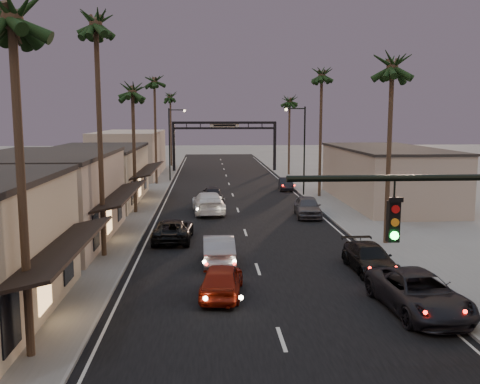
{
  "coord_description": "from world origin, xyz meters",
  "views": [
    {
      "loc": [
        -2.68,
        -8.36,
        8.06
      ],
      "look_at": [
        -0.22,
        30.59,
        2.5
      ],
      "focal_mm": 40.0,
      "sensor_mm": 36.0,
      "label": 1
    }
  ],
  "objects": [
    {
      "name": "oncoming_pickup",
      "position": [
        -4.87,
        25.9,
        0.72
      ],
      "size": [
        2.58,
        5.27,
        1.44
      ],
      "primitive_type": "imported",
      "rotation": [
        0.0,
        0.0,
        3.1
      ],
      "color": "black",
      "rests_on": "ground"
    },
    {
      "name": "curbside_far",
      "position": [
        6.02,
        49.37,
        0.68
      ],
      "size": [
        1.74,
        4.2,
        1.35
      ],
      "primitive_type": "imported",
      "rotation": [
        0.0,
        0.0,
        -0.08
      ],
      "color": "black",
      "rests_on": "ground"
    },
    {
      "name": "curbside_grey",
      "position": [
        5.43,
        33.6,
        0.83
      ],
      "size": [
        2.3,
        4.99,
        1.66
      ],
      "primitive_type": "imported",
      "rotation": [
        0.0,
        0.0,
        -0.07
      ],
      "color": "#444348",
      "rests_on": "ground"
    },
    {
      "name": "curbside_black",
      "position": [
        5.79,
        18.26,
        0.71
      ],
      "size": [
        2.15,
        4.94,
        1.41
      ],
      "primitive_type": "imported",
      "rotation": [
        0.0,
        0.0,
        0.03
      ],
      "color": "black",
      "rests_on": "ground"
    },
    {
      "name": "road",
      "position": [
        0.0,
        45.0,
        0.0
      ],
      "size": [
        14.0,
        120.0,
        0.02
      ],
      "primitive_type": "cube",
      "color": "black",
      "rests_on": "ground"
    },
    {
      "name": "palm_rc",
      "position": [
        8.6,
        64.0,
        10.47
      ],
      "size": [
        3.2,
        3.2,
        12.2
      ],
      "color": "#38281C",
      "rests_on": "ground"
    },
    {
      "name": "arch",
      "position": [
        0.0,
        70.0,
        5.53
      ],
      "size": [
        15.2,
        0.4,
        7.27
      ],
      "color": "black",
      "rests_on": "ground"
    },
    {
      "name": "storefront_far",
      "position": [
        -13.0,
        42.0,
        2.5
      ],
      "size": [
        8.0,
        16.0,
        5.0
      ],
      "primitive_type": "cube",
      "color": "#BAAF8E",
      "rests_on": "ground"
    },
    {
      "name": "palm_lc",
      "position": [
        -8.6,
        36.0,
        10.47
      ],
      "size": [
        3.2,
        3.2,
        12.2
      ],
      "color": "#38281C",
      "rests_on": "ground"
    },
    {
      "name": "curbside_near",
      "position": [
        6.04,
        12.37,
        0.82
      ],
      "size": [
        3.14,
        6.09,
        1.64
      ],
      "primitive_type": "imported",
      "rotation": [
        0.0,
        0.0,
        0.07
      ],
      "color": "black",
      "rests_on": "ground"
    },
    {
      "name": "oncoming_red",
      "position": [
        -2.04,
        14.9,
        0.75
      ],
      "size": [
        2.29,
        4.61,
        1.51
      ],
      "primitive_type": "imported",
      "rotation": [
        0.0,
        0.0,
        3.02
      ],
      "color": "maroon",
      "rests_on": "ground"
    },
    {
      "name": "palm_lb",
      "position": [
        -8.6,
        22.0,
        13.39
      ],
      "size": [
        3.2,
        3.2,
        15.2
      ],
      "color": "#38281C",
      "rests_on": "ground"
    },
    {
      "name": "storefront_dist",
      "position": [
        -13.0,
        65.0,
        3.0
      ],
      "size": [
        8.0,
        20.0,
        6.0
      ],
      "primitive_type": "cube",
      "color": "tan",
      "rests_on": "ground"
    },
    {
      "name": "oncoming_silver",
      "position": [
        -2.06,
        20.4,
        0.79
      ],
      "size": [
        1.76,
        4.84,
        1.59
      ],
      "primitive_type": "imported",
      "rotation": [
        0.0,
        0.0,
        3.16
      ],
      "color": "gray",
      "rests_on": "ground"
    },
    {
      "name": "palm_ra",
      "position": [
        8.6,
        24.0,
        11.44
      ],
      "size": [
        3.2,
        3.2,
        13.2
      ],
      "color": "#38281C",
      "rests_on": "ground"
    },
    {
      "name": "palm_far",
      "position": [
        -8.3,
        78.0,
        11.44
      ],
      "size": [
        3.2,
        3.2,
        13.2
      ],
      "color": "#38281C",
      "rests_on": "ground"
    },
    {
      "name": "storefront_mid",
      "position": [
        -13.0,
        26.0,
        2.75
      ],
      "size": [
        8.0,
        14.0,
        5.5
      ],
      "primitive_type": "cube",
      "color": "tan",
      "rests_on": "ground"
    },
    {
      "name": "oncoming_dgrey",
      "position": [
        -2.13,
        42.16,
        0.73
      ],
      "size": [
        2.02,
        4.42,
        1.47
      ],
      "primitive_type": "imported",
      "rotation": [
        0.0,
        0.0,
        3.21
      ],
      "color": "black",
      "rests_on": "ground"
    },
    {
      "name": "palm_la",
      "position": [
        -8.6,
        9.0,
        11.44
      ],
      "size": [
        3.2,
        3.2,
        13.2
      ],
      "color": "#38281C",
      "rests_on": "ground"
    },
    {
      "name": "sidewalk_right",
      "position": [
        9.5,
        52.0,
        0.06
      ],
      "size": [
        5.0,
        92.0,
        0.12
      ],
      "primitive_type": "cube",
      "color": "slate",
      "rests_on": "ground"
    },
    {
      "name": "oncoming_white",
      "position": [
        -2.53,
        35.75,
        0.89
      ],
      "size": [
        2.96,
        6.33,
        1.79
      ],
      "primitive_type": "imported",
      "rotation": [
        0.0,
        0.0,
        3.22
      ],
      "color": "white",
      "rests_on": "ground"
    },
    {
      "name": "streetlight_right",
      "position": [
        6.92,
        45.0,
        5.33
      ],
      "size": [
        2.13,
        0.3,
        9.0
      ],
      "color": "black",
      "rests_on": "ground"
    },
    {
      "name": "palm_rb",
      "position": [
        8.6,
        44.0,
        12.42
      ],
      "size": [
        3.2,
        3.2,
        14.2
      ],
      "color": "#38281C",
      "rests_on": "ground"
    },
    {
      "name": "ground",
      "position": [
        0.0,
        40.0,
        0.0
      ],
      "size": [
        200.0,
        200.0,
        0.0
      ],
      "primitive_type": "plane",
      "color": "slate",
      "rests_on": "ground"
    },
    {
      "name": "building_right",
      "position": [
        14.0,
        40.0,
        2.5
      ],
      "size": [
        8.0,
        18.0,
        5.0
      ],
      "primitive_type": "cube",
      "color": "tan",
      "rests_on": "ground"
    },
    {
      "name": "palm_ld",
      "position": [
        -8.6,
        55.0,
        12.42
      ],
      "size": [
        3.2,
        3.2,
        14.2
      ],
      "color": "#38281C",
      "rests_on": "ground"
    },
    {
      "name": "streetlight_left",
      "position": [
        -6.92,
        58.0,
        5.33
      ],
      "size": [
        2.13,
        0.3,
        9.0
      ],
      "color": "black",
      "rests_on": "ground"
    },
    {
      "name": "sidewalk_left",
      "position": [
        -9.5,
        52.0,
        0.06
      ],
      "size": [
        5.0,
        92.0,
        0.12
      ],
      "primitive_type": "cube",
      "color": "slate",
      "rests_on": "ground"
    }
  ]
}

